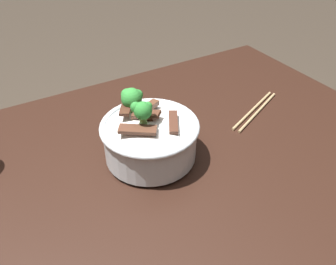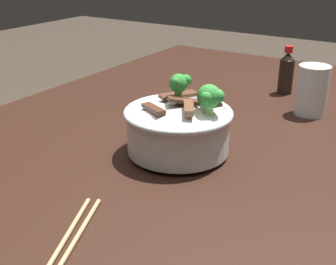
{
  "view_description": "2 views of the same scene",
  "coord_description": "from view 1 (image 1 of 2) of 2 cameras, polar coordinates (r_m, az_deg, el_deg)",
  "views": [
    {
      "loc": [
        -0.12,
        -0.44,
        1.26
      ],
      "look_at": [
        0.18,
        0.08,
        0.8
      ],
      "focal_mm": 36.31,
      "sensor_mm": 36.0,
      "label": 1
    },
    {
      "loc": [
        0.8,
        0.48,
        1.13
      ],
      "look_at": [
        0.11,
        0.04,
        0.78
      ],
      "focal_mm": 46.49,
      "sensor_mm": 36.0,
      "label": 2
    }
  ],
  "objects": [
    {
      "name": "rice_bowl",
      "position": [
        0.73,
        -3.12,
        -0.42
      ],
      "size": [
        0.21,
        0.21,
        0.16
      ],
      "color": "silver",
      "rests_on": "dining_table"
    },
    {
      "name": "chopsticks_pair",
      "position": [
        0.94,
        14.45,
        3.58
      ],
      "size": [
        0.21,
        0.11,
        0.01
      ],
      "color": "tan",
      "rests_on": "dining_table"
    },
    {
      "name": "dining_table",
      "position": [
        0.75,
        -9.32,
        -16.25
      ],
      "size": [
        1.49,
        0.91,
        0.75
      ],
      "color": "black",
      "rests_on": "ground"
    }
  ]
}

